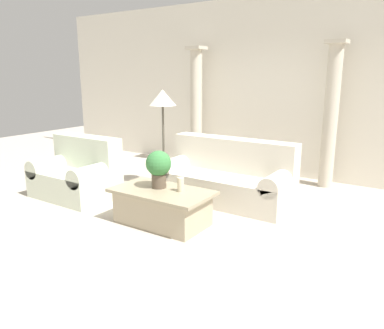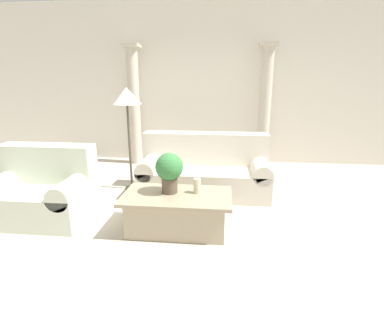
{
  "view_description": "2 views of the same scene",
  "coord_description": "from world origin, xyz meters",
  "views": [
    {
      "loc": [
        2.76,
        -3.87,
        1.84
      ],
      "look_at": [
        0.13,
        0.13,
        0.68
      ],
      "focal_mm": 35.0,
      "sensor_mm": 36.0,
      "label": 1
    },
    {
      "loc": [
        0.52,
        -3.55,
        1.74
      ],
      "look_at": [
        0.14,
        0.0,
        0.7
      ],
      "focal_mm": 28.0,
      "sensor_mm": 36.0,
      "label": 2
    }
  ],
  "objects": [
    {
      "name": "floor_lamp",
      "position": [
        -0.92,
        0.87,
        1.41
      ],
      "size": [
        0.43,
        0.43,
        1.6
      ],
      "color": "#4C473D",
      "rests_on": "ground_plane"
    },
    {
      "name": "coffee_table",
      "position": [
        0.01,
        -0.38,
        0.23
      ],
      "size": [
        1.25,
        0.7,
        0.44
      ],
      "color": "tan",
      "rests_on": "ground_plane"
    },
    {
      "name": "column_right",
      "position": [
        1.3,
        2.41,
        1.2
      ],
      "size": [
        0.32,
        0.32,
        2.35
      ],
      "color": "beige",
      "rests_on": "ground_plane"
    },
    {
      "name": "sofa_long",
      "position": [
        0.25,
        0.88,
        0.35
      ],
      "size": [
        1.95,
        0.85,
        0.9
      ],
      "color": "beige",
      "rests_on": "ground_plane"
    },
    {
      "name": "potted_plant",
      "position": [
        -0.09,
        -0.31,
        0.72
      ],
      "size": [
        0.32,
        0.32,
        0.48
      ],
      "color": "brown",
      "rests_on": "coffee_table"
    },
    {
      "name": "loveseat",
      "position": [
        -1.76,
        -0.2,
        0.36
      ],
      "size": [
        1.23,
        0.85,
        0.9
      ],
      "color": "silver",
      "rests_on": "ground_plane"
    },
    {
      "name": "ground_plane",
      "position": [
        0.0,
        0.0,
        0.0
      ],
      "size": [
        16.0,
        16.0,
        0.0
      ],
      "primitive_type": "plane",
      "color": "#BCB2A3"
    },
    {
      "name": "pillar_candle",
      "position": [
        0.24,
        -0.3,
        0.53
      ],
      "size": [
        0.08,
        0.08,
        0.18
      ],
      "color": "beige",
      "rests_on": "coffee_table"
    },
    {
      "name": "wall_back",
      "position": [
        0.0,
        2.76,
        1.6
      ],
      "size": [
        10.0,
        0.06,
        3.2
      ],
      "color": "silver",
      "rests_on": "ground_plane"
    },
    {
      "name": "column_left",
      "position": [
        -1.28,
        2.41,
        1.2
      ],
      "size": [
        0.32,
        0.32,
        2.35
      ],
      "color": "beige",
      "rests_on": "ground_plane"
    }
  ]
}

